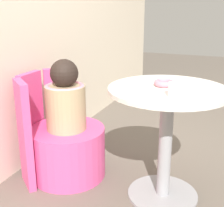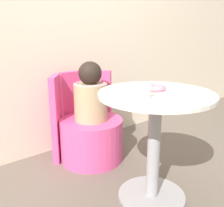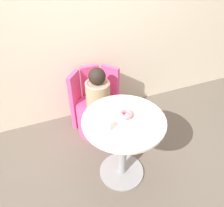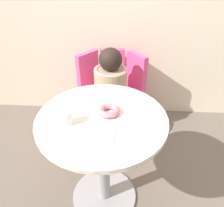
{
  "view_description": "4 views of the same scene",
  "coord_description": "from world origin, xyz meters",
  "px_view_note": "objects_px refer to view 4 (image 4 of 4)",
  "views": [
    {
      "loc": [
        -1.78,
        -0.35,
        1.2
      ],
      "look_at": [
        -0.05,
        0.37,
        0.6
      ],
      "focal_mm": 50.0,
      "sensor_mm": 36.0,
      "label": 1
    },
    {
      "loc": [
        -1.21,
        -1.0,
        1.1
      ],
      "look_at": [
        -0.06,
        0.4,
        0.58
      ],
      "focal_mm": 42.0,
      "sensor_mm": 36.0,
      "label": 2
    },
    {
      "loc": [
        -0.62,
        -1.21,
        1.95
      ],
      "look_at": [
        0.02,
        0.39,
        0.62
      ],
      "focal_mm": 35.0,
      "sensor_mm": 36.0,
      "label": 3
    },
    {
      "loc": [
        0.09,
        -0.9,
        1.46
      ],
      "look_at": [
        0.01,
        0.34,
        0.6
      ],
      "focal_mm": 35.0,
      "sensor_mm": 36.0,
      "label": 4
    }
  ],
  "objects_px": {
    "tub_chair": "(111,117)",
    "donut": "(109,111)",
    "child_figure": "(111,79)",
    "round_table": "(103,145)",
    "cup": "(67,118)"
  },
  "relations": [
    {
      "from": "tub_chair",
      "to": "child_figure",
      "type": "relative_size",
      "value": 1.09
    },
    {
      "from": "child_figure",
      "to": "cup",
      "type": "relative_size",
      "value": 6.25
    },
    {
      "from": "cup",
      "to": "tub_chair",
      "type": "bearing_deg",
      "value": 77.58
    },
    {
      "from": "round_table",
      "to": "donut",
      "type": "relative_size",
      "value": 5.96
    },
    {
      "from": "tub_chair",
      "to": "child_figure",
      "type": "xyz_separation_m",
      "value": [
        0.0,
        0.0,
        0.4
      ]
    },
    {
      "from": "round_table",
      "to": "donut",
      "type": "distance_m",
      "value": 0.24
    },
    {
      "from": "tub_chair",
      "to": "donut",
      "type": "bearing_deg",
      "value": -86.91
    },
    {
      "from": "tub_chair",
      "to": "donut",
      "type": "distance_m",
      "value": 0.88
    },
    {
      "from": "child_figure",
      "to": "round_table",
      "type": "bearing_deg",
      "value": -89.92
    },
    {
      "from": "round_table",
      "to": "tub_chair",
      "type": "distance_m",
      "value": 0.78
    },
    {
      "from": "round_table",
      "to": "cup",
      "type": "xyz_separation_m",
      "value": [
        -0.17,
        -0.07,
        0.25
      ]
    },
    {
      "from": "tub_chair",
      "to": "donut",
      "type": "height_order",
      "value": "donut"
    },
    {
      "from": "tub_chair",
      "to": "donut",
      "type": "xyz_separation_m",
      "value": [
        0.04,
        -0.67,
        0.57
      ]
    },
    {
      "from": "round_table",
      "to": "child_figure",
      "type": "height_order",
      "value": "child_figure"
    },
    {
      "from": "child_figure",
      "to": "donut",
      "type": "relative_size",
      "value": 4.01
    }
  ]
}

